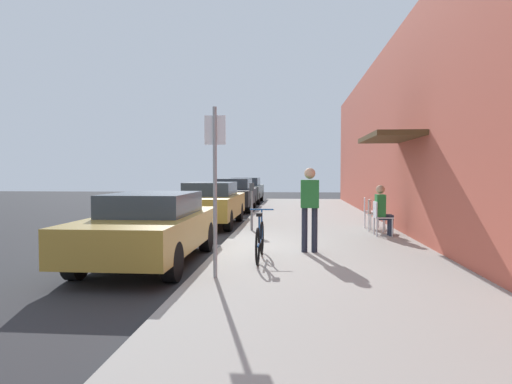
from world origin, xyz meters
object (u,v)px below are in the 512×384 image
(seated_patron_0, at_px, (383,208))
(parked_car_1, at_px, (210,203))
(cafe_chair_0, at_px, (380,216))
(pedestrian_standing, at_px, (310,203))
(parked_car_3, at_px, (246,190))
(bicycle_0, at_px, (260,240))
(parking_meter, at_px, (252,203))
(cafe_chair_2, at_px, (369,210))
(cafe_chair_1, at_px, (374,213))
(parked_car_0, at_px, (151,226))
(parked_car_2, at_px, (234,194))
(street_sign, at_px, (215,178))

(seated_patron_0, bearing_deg, parked_car_1, 151.11)
(parked_car_1, relative_size, cafe_chair_0, 5.06)
(seated_patron_0, bearing_deg, pedestrian_standing, -127.33)
(parked_car_3, distance_m, bicycle_0, 17.35)
(parking_meter, height_order, cafe_chair_0, parking_meter)
(parking_meter, xyz_separation_m, seated_patron_0, (3.42, -0.74, -0.07))
(cafe_chair_0, bearing_deg, bicycle_0, -129.83)
(cafe_chair_2, bearing_deg, cafe_chair_1, -89.81)
(parking_meter, relative_size, seated_patron_0, 1.02)
(parked_car_0, relative_size, cafe_chair_2, 5.06)
(parked_car_3, xyz_separation_m, cafe_chair_1, (4.92, -12.98, -0.13))
(parked_car_2, distance_m, street_sign, 13.42)
(seated_patron_0, bearing_deg, cafe_chair_2, 92.04)
(cafe_chair_0, distance_m, cafe_chair_1, 0.85)
(cafe_chair_0, height_order, pedestrian_standing, pedestrian_standing)
(parked_car_0, height_order, parked_car_1, parked_car_1)
(street_sign, relative_size, cafe_chair_1, 2.99)
(cafe_chair_0, bearing_deg, parked_car_2, 120.02)
(parked_car_1, bearing_deg, cafe_chair_0, -29.18)
(parked_car_3, bearing_deg, pedestrian_standing, -79.55)
(cafe_chair_1, bearing_deg, parked_car_3, 110.75)
(seated_patron_0, xyz_separation_m, pedestrian_standing, (-1.95, -2.56, 0.30))
(parked_car_2, distance_m, cafe_chair_0, 9.82)
(parked_car_0, bearing_deg, seated_patron_0, 33.57)
(parked_car_0, xyz_separation_m, pedestrian_standing, (3.02, 0.74, 0.41))
(parked_car_1, xyz_separation_m, parked_car_3, (0.00, 11.09, 0.01))
(seated_patron_0, xyz_separation_m, cafe_chair_2, (-0.06, 1.67, -0.19))
(bicycle_0, height_order, seated_patron_0, seated_patron_0)
(cafe_chair_0, bearing_deg, parking_meter, 167.65)
(parking_meter, bearing_deg, street_sign, -90.52)
(parked_car_1, distance_m, cafe_chair_2, 5.03)
(bicycle_0, distance_m, seated_patron_0, 4.47)
(parked_car_0, height_order, seated_patron_0, seated_patron_0)
(pedestrian_standing, bearing_deg, parked_car_2, 105.29)
(parking_meter, relative_size, street_sign, 0.51)
(parked_car_3, bearing_deg, seated_patron_0, -70.22)
(parking_meter, distance_m, pedestrian_standing, 3.61)
(parked_car_3, height_order, cafe_chair_1, parked_car_3)
(seated_patron_0, height_order, cafe_chair_1, seated_patron_0)
(parked_car_1, bearing_deg, parked_car_2, 90.00)
(street_sign, relative_size, seated_patron_0, 2.02)
(parked_car_0, relative_size, cafe_chair_1, 5.06)
(cafe_chair_0, distance_m, cafe_chair_2, 1.67)
(parking_meter, distance_m, cafe_chair_1, 3.38)
(bicycle_0, distance_m, cafe_chair_1, 5.11)
(parked_car_2, relative_size, parking_meter, 3.33)
(parked_car_2, xyz_separation_m, bicycle_0, (2.08, -11.90, -0.27))
(parked_car_1, xyz_separation_m, parking_meter, (1.55, -2.01, 0.15))
(seated_patron_0, bearing_deg, parking_meter, 167.87)
(parking_meter, bearing_deg, seated_patron_0, -12.13)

